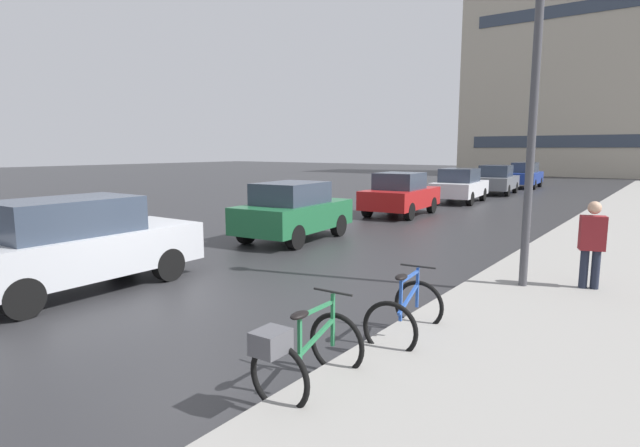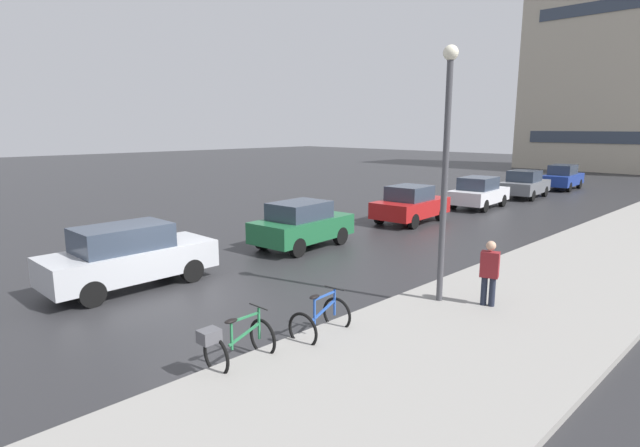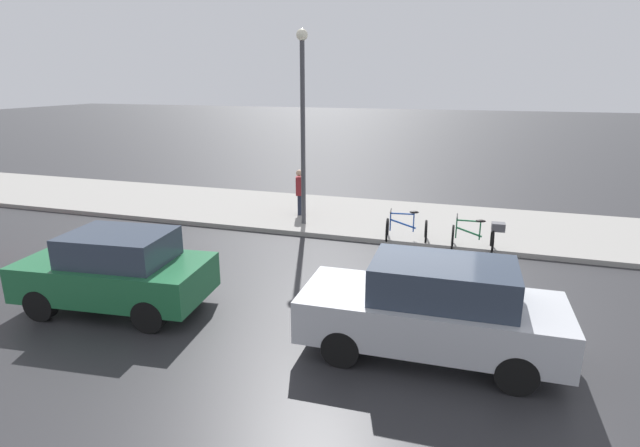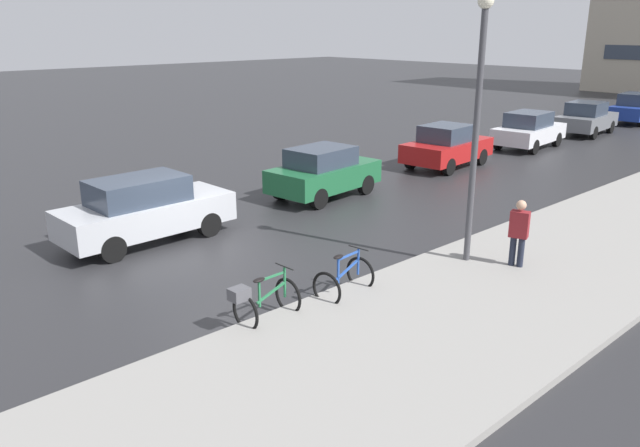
% 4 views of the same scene
% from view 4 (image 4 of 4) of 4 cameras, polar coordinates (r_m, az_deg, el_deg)
% --- Properties ---
extents(ground_plane, '(140.00, 140.00, 0.00)m').
position_cam_4_polar(ground_plane, '(15.22, -9.94, -2.90)').
color(ground_plane, '#28282B').
extents(sidewalk_kerb, '(4.80, 60.00, 0.14)m').
position_cam_4_polar(sidewalk_kerb, '(19.32, 27.09, 0.04)').
color(sidewalk_kerb, gray).
rests_on(sidewalk_kerb, ground).
extents(bicycle_nearest, '(0.76, 1.36, 1.00)m').
position_cam_4_polar(bicycle_nearest, '(11.53, -5.41, -6.99)').
color(bicycle_nearest, black).
rests_on(bicycle_nearest, ground).
extents(bicycle_second, '(0.85, 1.23, 0.97)m').
position_cam_4_polar(bicycle_second, '(12.61, 2.22, -5.11)').
color(bicycle_second, black).
rests_on(bicycle_second, ground).
extents(car_silver, '(1.83, 4.38, 1.69)m').
position_cam_4_polar(car_silver, '(16.32, -15.75, 1.25)').
color(car_silver, '#B2B5BA').
rests_on(car_silver, ground).
extents(car_green, '(2.16, 3.89, 1.63)m').
position_cam_4_polar(car_green, '(19.90, 0.31, 4.74)').
color(car_green, '#1E6038').
rests_on(car_green, ground).
extents(car_red, '(2.20, 4.06, 1.64)m').
position_cam_4_polar(car_red, '(24.77, 11.52, 6.94)').
color(car_red, '#AD1919').
rests_on(car_red, ground).
extents(car_white, '(2.20, 4.12, 1.62)m').
position_cam_4_polar(car_white, '(29.63, 18.54, 8.10)').
color(car_white, silver).
rests_on(car_white, ground).
extents(car_grey, '(2.27, 4.15, 1.63)m').
position_cam_4_polar(car_grey, '(34.47, 23.14, 8.83)').
color(car_grey, slate).
rests_on(car_grey, ground).
extents(car_blue, '(2.06, 4.24, 1.66)m').
position_cam_4_polar(car_blue, '(39.77, 26.87, 9.39)').
color(car_blue, navy).
rests_on(car_blue, ground).
extents(pedestrian, '(0.46, 0.35, 1.66)m').
position_cam_4_polar(pedestrian, '(14.40, 17.70, -0.75)').
color(pedestrian, '#1E2333').
rests_on(pedestrian, ground).
extents(streetlamp, '(0.34, 0.34, 5.92)m').
position_cam_4_polar(streetlamp, '(13.92, 14.21, 10.06)').
color(streetlamp, '#424247').
rests_on(streetlamp, ground).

